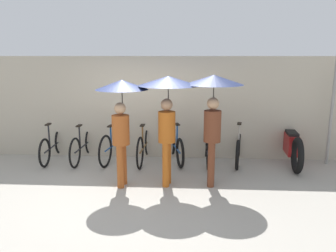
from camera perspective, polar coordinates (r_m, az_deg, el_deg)
name	(u,v)px	position (r m, az deg, el deg)	size (l,w,h in m)	color
ground_plane	(133,190)	(6.19, -6.15, -11.04)	(30.00, 30.00, 0.00)	#9E998E
back_wall	(146,108)	(7.85, -3.88, 3.21)	(13.54, 0.12, 2.42)	#B2A893
parked_bicycle_0	(53,146)	(8.21, -19.43, -3.23)	(0.44, 1.67, 0.97)	black
parked_bicycle_1	(83,145)	(7.97, -14.57, -3.26)	(0.44, 1.74, 1.07)	black
parked_bicycle_2	(114,144)	(7.85, -9.33, -3.11)	(0.45, 1.81, 1.03)	black
parked_bicycle_3	(144,146)	(7.65, -4.15, -3.42)	(0.44, 1.76, 1.02)	black
parked_bicycle_4	(175,146)	(7.66, 1.31, -3.56)	(0.56, 1.60, 1.00)	black
parked_bicycle_5	(207,148)	(7.59, 6.79, -3.75)	(0.44, 1.63, 1.08)	black
parked_bicycle_6	(238,148)	(7.72, 12.17, -3.72)	(0.50, 1.63, 1.06)	black
pedestrian_leading	(121,104)	(6.08, -8.11, 3.84)	(0.97, 0.97, 2.00)	#9E4C1E
pedestrian_center	(168,97)	(6.06, -0.03, 5.03)	(1.14, 1.14, 2.07)	#B25619
pedestrian_trailing	(213,97)	(6.11, 7.91, 4.97)	(1.09, 1.09, 2.09)	brown
motorcycle	(291,145)	(7.98, 20.63, -3.19)	(0.58, 2.07, 0.95)	black
awning_pole	(332,110)	(8.11, 26.63, 2.56)	(0.07, 0.07, 2.51)	gray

